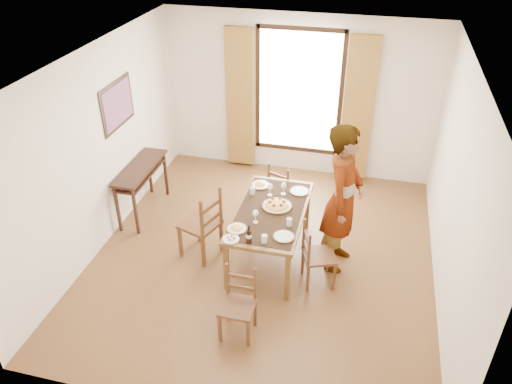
% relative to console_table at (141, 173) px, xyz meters
% --- Properties ---
extents(ground, '(5.00, 5.00, 0.00)m').
position_rel_console_table_xyz_m(ground, '(2.03, -0.60, -0.68)').
color(ground, brown).
rests_on(ground, ground).
extents(room_shell, '(4.60, 5.10, 2.74)m').
position_rel_console_table_xyz_m(room_shell, '(2.03, -0.47, 0.86)').
color(room_shell, silver).
rests_on(room_shell, ground).
extents(console_table, '(0.38, 1.20, 0.80)m').
position_rel_console_table_xyz_m(console_table, '(0.00, 0.00, 0.00)').
color(console_table, black).
rests_on(console_table, ground).
extents(dining_table, '(0.88, 1.66, 0.76)m').
position_rel_console_table_xyz_m(dining_table, '(2.11, -0.59, 0.00)').
color(dining_table, brown).
rests_on(dining_table, ground).
extents(chair_west, '(0.59, 0.59, 1.04)m').
position_rel_console_table_xyz_m(chair_west, '(1.23, -0.78, -0.20)').
color(chair_west, brown).
rests_on(chair_west, ground).
extents(chair_north, '(0.51, 0.51, 0.88)m').
position_rel_console_table_xyz_m(chair_north, '(2.07, 0.48, -0.27)').
color(chair_north, brown).
rests_on(chair_north, ground).
extents(chair_south, '(0.38, 0.38, 0.85)m').
position_rel_console_table_xyz_m(chair_south, '(2.06, -1.99, -0.29)').
color(chair_south, brown).
rests_on(chair_south, ground).
extents(chair_east, '(0.50, 0.50, 0.88)m').
position_rel_console_table_xyz_m(chair_east, '(2.79, -0.96, -0.28)').
color(chair_east, brown).
rests_on(chair_east, ground).
extents(man, '(0.90, 0.73, 2.01)m').
position_rel_console_table_xyz_m(man, '(3.01, -0.49, 0.32)').
color(man, '#979AA0').
rests_on(man, ground).
extents(plate_sw, '(0.27, 0.27, 0.05)m').
position_rel_console_table_xyz_m(plate_sw, '(1.80, -1.10, 0.10)').
color(plate_sw, silver).
rests_on(plate_sw, dining_table).
extents(plate_se, '(0.27, 0.27, 0.05)m').
position_rel_console_table_xyz_m(plate_se, '(2.39, -1.12, 0.10)').
color(plate_se, silver).
rests_on(plate_se, dining_table).
extents(plate_nw, '(0.27, 0.27, 0.05)m').
position_rel_console_table_xyz_m(plate_nw, '(1.84, -0.03, 0.10)').
color(plate_nw, silver).
rests_on(plate_nw, dining_table).
extents(plate_ne, '(0.27, 0.27, 0.05)m').
position_rel_console_table_xyz_m(plate_ne, '(2.40, -0.07, 0.10)').
color(plate_ne, silver).
rests_on(plate_ne, dining_table).
extents(pasta_platter, '(0.40, 0.40, 0.10)m').
position_rel_console_table_xyz_m(pasta_platter, '(2.17, -0.50, 0.12)').
color(pasta_platter, orange).
rests_on(pasta_platter, dining_table).
extents(caprese_plate, '(0.20, 0.20, 0.04)m').
position_rel_console_table_xyz_m(caprese_plate, '(1.79, -1.32, 0.09)').
color(caprese_plate, silver).
rests_on(caprese_plate, dining_table).
extents(wine_glass_a, '(0.08, 0.08, 0.18)m').
position_rel_console_table_xyz_m(wine_glass_a, '(1.99, -0.90, 0.16)').
color(wine_glass_a, white).
rests_on(wine_glass_a, dining_table).
extents(wine_glass_b, '(0.08, 0.08, 0.18)m').
position_rel_console_table_xyz_m(wine_glass_b, '(2.20, -0.17, 0.16)').
color(wine_glass_b, white).
rests_on(wine_glass_b, dining_table).
extents(wine_glass_c, '(0.08, 0.08, 0.18)m').
position_rel_console_table_xyz_m(wine_glass_c, '(2.03, -0.24, 0.16)').
color(wine_glass_c, white).
rests_on(wine_glass_c, dining_table).
extents(tumbler_a, '(0.07, 0.07, 0.10)m').
position_rel_console_table_xyz_m(tumbler_a, '(2.41, -0.87, 0.12)').
color(tumbler_a, silver).
rests_on(tumbler_a, dining_table).
extents(tumbler_b, '(0.07, 0.07, 0.10)m').
position_rel_console_table_xyz_m(tumbler_b, '(1.79, -0.27, 0.12)').
color(tumbler_b, silver).
rests_on(tumbler_b, dining_table).
extents(tumbler_c, '(0.07, 0.07, 0.10)m').
position_rel_console_table_xyz_m(tumbler_c, '(2.19, -1.27, 0.12)').
color(tumbler_c, silver).
rests_on(tumbler_c, dining_table).
extents(wine_bottle, '(0.07, 0.07, 0.25)m').
position_rel_console_table_xyz_m(wine_bottle, '(2.01, -1.32, 0.20)').
color(wine_bottle, black).
rests_on(wine_bottle, dining_table).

